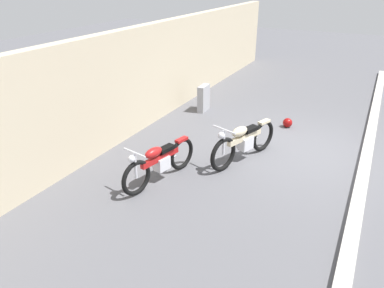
% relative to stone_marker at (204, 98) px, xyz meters
% --- Properties ---
extents(ground_plane, '(40.00, 40.00, 0.00)m').
position_rel_stone_marker_xyz_m(ground_plane, '(-1.51, -3.35, -0.40)').
color(ground_plane, '#56565B').
extents(building_wall, '(18.00, 0.30, 2.68)m').
position_rel_stone_marker_xyz_m(building_wall, '(-1.51, 0.98, 0.94)').
color(building_wall, beige).
rests_on(building_wall, ground_plane).
extents(curb_strip, '(18.00, 0.24, 0.12)m').
position_rel_stone_marker_xyz_m(curb_strip, '(-1.51, -4.75, -0.34)').
color(curb_strip, '#B7B2A8').
rests_on(curb_strip, ground_plane).
extents(stone_marker, '(0.55, 0.23, 0.80)m').
position_rel_stone_marker_xyz_m(stone_marker, '(0.00, 0.00, 0.00)').
color(stone_marker, '#9E9EA3').
rests_on(stone_marker, ground_plane).
extents(helmet, '(0.26, 0.26, 0.26)m').
position_rel_stone_marker_xyz_m(helmet, '(-0.15, -2.65, -0.27)').
color(helmet, maroon).
rests_on(helmet, ground_plane).
extents(motorcycle_cream, '(2.09, 0.92, 0.98)m').
position_rel_stone_marker_xyz_m(motorcycle_cream, '(-2.57, -2.23, 0.07)').
color(motorcycle_cream, black).
rests_on(motorcycle_cream, ground_plane).
extents(motorcycle_red, '(2.01, 0.68, 0.92)m').
position_rel_stone_marker_xyz_m(motorcycle_red, '(-4.22, -1.04, 0.04)').
color(motorcycle_red, black).
rests_on(motorcycle_red, ground_plane).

